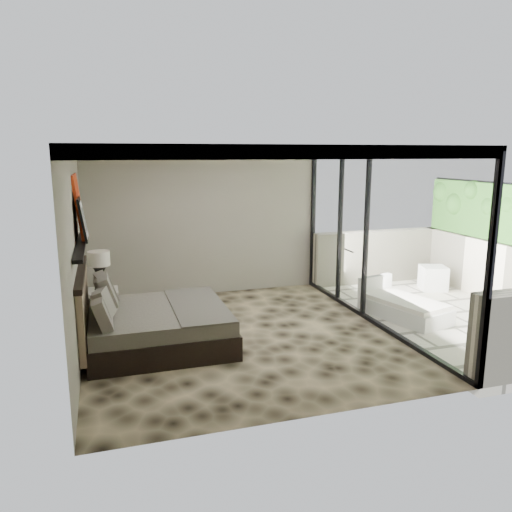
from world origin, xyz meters
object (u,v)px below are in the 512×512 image
object	(u,v)px
nightstand	(104,306)
lounger	(402,307)
ottoman	(433,278)
table_lamp	(99,265)
bed	(151,324)

from	to	relation	value
nightstand	lounger	size ratio (longest dim) A/B	0.30
ottoman	lounger	bearing A→B (deg)	-140.04
nightstand	table_lamp	distance (m)	0.69
ottoman	lounger	size ratio (longest dim) A/B	0.30
table_lamp	ottoman	xyz separation A→B (m)	(6.43, -0.04, -0.69)
ottoman	table_lamp	bearing A→B (deg)	179.65
bed	nightstand	world-z (taller)	bed
bed	table_lamp	xyz separation A→B (m)	(-0.67, 1.42, 0.60)
nightstand	lounger	bearing A→B (deg)	2.04
nightstand	table_lamp	xyz separation A→B (m)	(-0.03, 0.06, 0.68)
ottoman	lounger	distance (m)	2.07
nightstand	ottoman	bearing A→B (deg)	17.41
bed	ottoman	bearing A→B (deg)	13.53
ottoman	lounger	world-z (taller)	lounger
nightstand	table_lamp	world-z (taller)	table_lamp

